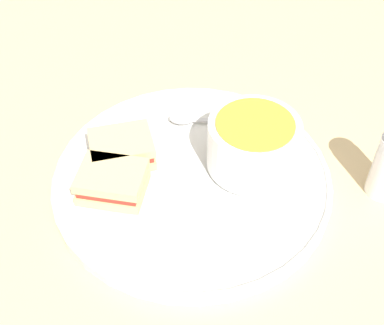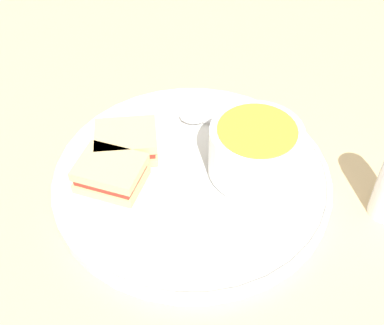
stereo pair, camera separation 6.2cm
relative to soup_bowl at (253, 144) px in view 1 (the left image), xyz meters
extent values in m
plane|color=#D1B27F|center=(0.05, 0.05, -0.05)|extent=(2.40, 2.40, 0.00)
cylinder|color=white|center=(0.05, 0.05, -0.04)|extent=(0.33, 0.33, 0.01)
torus|color=white|center=(0.05, 0.05, -0.04)|extent=(0.33, 0.33, 0.01)
cylinder|color=white|center=(0.00, 0.00, -0.03)|extent=(0.06, 0.06, 0.01)
cylinder|color=white|center=(0.00, 0.00, 0.00)|extent=(0.11, 0.11, 0.06)
cylinder|color=gold|center=(0.00, 0.00, 0.03)|extent=(0.09, 0.09, 0.01)
cube|color=silver|center=(0.06, -0.05, -0.03)|extent=(0.08, 0.05, 0.00)
ellipsoid|color=silver|center=(0.11, -0.02, -0.03)|extent=(0.04, 0.04, 0.01)
cube|color=#DBBC7F|center=(0.14, 0.07, -0.03)|extent=(0.09, 0.09, 0.01)
cube|color=#B72D23|center=(0.14, 0.07, -0.02)|extent=(0.09, 0.09, 0.01)
cube|color=#DBBC7F|center=(0.14, 0.07, -0.01)|extent=(0.09, 0.09, 0.01)
cube|color=#DBBC7F|center=(0.12, 0.12, -0.03)|extent=(0.09, 0.08, 0.01)
cube|color=#B72D23|center=(0.12, 0.12, -0.02)|extent=(0.08, 0.08, 0.01)
cube|color=#DBBC7F|center=(0.12, 0.12, -0.01)|extent=(0.09, 0.08, 0.01)
camera|label=1|loc=(-0.17, 0.42, 0.43)|focal=50.00mm
camera|label=2|loc=(-0.22, 0.39, 0.43)|focal=50.00mm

